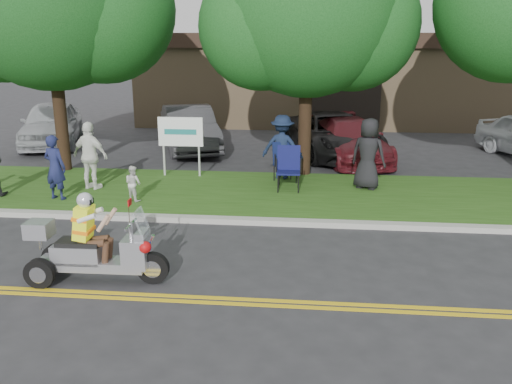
# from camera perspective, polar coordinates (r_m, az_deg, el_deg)

# --- Properties ---
(ground) EXTENTS (120.00, 120.00, 0.00)m
(ground) POSITION_cam_1_polar(r_m,az_deg,el_deg) (8.83, 0.96, -10.09)
(ground) COLOR #28282B
(ground) RESTS_ON ground
(centerline_near) EXTENTS (60.00, 0.10, 0.01)m
(centerline_near) POSITION_cam_1_polar(r_m,az_deg,el_deg) (8.31, 0.62, -11.82)
(centerline_near) COLOR gold
(centerline_near) RESTS_ON ground
(centerline_far) EXTENTS (60.00, 0.10, 0.01)m
(centerline_far) POSITION_cam_1_polar(r_m,az_deg,el_deg) (8.45, 0.71, -11.31)
(centerline_far) COLOR gold
(centerline_far) RESTS_ON ground
(curb) EXTENTS (60.00, 0.25, 0.12)m
(curb) POSITION_cam_1_polar(r_m,az_deg,el_deg) (11.61, 2.23, -3.17)
(curb) COLOR #A8A89E
(curb) RESTS_ON ground
(grass_verge) EXTENTS (60.00, 4.00, 0.10)m
(grass_verge) POSITION_cam_1_polar(r_m,az_deg,el_deg) (13.66, 2.80, -0.21)
(grass_verge) COLOR #244913
(grass_verge) RESTS_ON ground
(commercial_building) EXTENTS (18.00, 8.20, 4.00)m
(commercial_building) POSITION_cam_1_polar(r_m,az_deg,el_deg) (26.96, 8.80, 11.97)
(commercial_building) COLOR #9E7F5B
(commercial_building) RESTS_ON ground
(tree_mid) EXTENTS (5.88, 4.80, 7.05)m
(tree_mid) POSITION_cam_1_polar(r_m,az_deg,el_deg) (15.13, 5.67, 18.11)
(tree_mid) COLOR #332114
(tree_mid) RESTS_ON ground
(business_sign) EXTENTS (1.25, 0.06, 1.75)m
(business_sign) POSITION_cam_1_polar(r_m,az_deg,el_deg) (15.15, -7.93, 5.96)
(business_sign) COLOR silver
(business_sign) RESTS_ON ground
(trike_scooter) EXTENTS (2.32, 0.78, 1.52)m
(trike_scooter) POSITION_cam_1_polar(r_m,az_deg,el_deg) (9.26, -16.95, -5.95)
(trike_scooter) COLOR black
(trike_scooter) RESTS_ON ground
(lawn_chair_a) EXTENTS (0.60, 0.63, 1.11)m
(lawn_chair_a) POSITION_cam_1_polar(r_m,az_deg,el_deg) (13.77, 3.45, 2.82)
(lawn_chair_a) COLOR black
(lawn_chair_a) RESTS_ON grass_verge
(lawn_chair_b) EXTENTS (0.72, 0.74, 1.05)m
(lawn_chair_b) POSITION_cam_1_polar(r_m,az_deg,el_deg) (14.56, 2.95, 3.43)
(lawn_chair_b) COLOR black
(lawn_chair_b) RESTS_ON grass_verge
(spectator_adult_left) EXTENTS (0.65, 0.51, 1.56)m
(spectator_adult_left) POSITION_cam_1_polar(r_m,az_deg,el_deg) (13.74, -20.40, 2.46)
(spectator_adult_left) COLOR #191F48
(spectator_adult_left) RESTS_ON grass_verge
(spectator_adult_right) EXTENTS (1.09, 0.70, 1.73)m
(spectator_adult_right) POSITION_cam_1_polar(r_m,az_deg,el_deg) (14.36, -17.03, 3.66)
(spectator_adult_right) COLOR white
(spectator_adult_right) RESTS_ON grass_verge
(spectator_chair_a) EXTENTS (1.22, 0.82, 1.75)m
(spectator_chair_a) POSITION_cam_1_polar(r_m,az_deg,el_deg) (14.82, 2.78, 4.77)
(spectator_chair_a) COLOR #15203B
(spectator_chair_a) RESTS_ON grass_verge
(spectator_chair_b) EXTENTS (1.05, 0.91, 1.82)m
(spectator_chair_b) POSITION_cam_1_polar(r_m,az_deg,el_deg) (14.06, 11.73, 3.97)
(spectator_chair_b) COLOR black
(spectator_chair_b) RESTS_ON grass_verge
(child_right) EXTENTS (0.52, 0.48, 0.85)m
(child_right) POSITION_cam_1_polar(r_m,az_deg,el_deg) (13.16, -12.80, 0.91)
(child_right) COLOR silver
(child_right) RESTS_ON grass_verge
(parked_car_far_left) EXTENTS (3.18, 5.02, 1.59)m
(parked_car_far_left) POSITION_cam_1_polar(r_m,az_deg,el_deg) (21.30, -20.72, 6.75)
(parked_car_far_left) COLOR #9FA2A6
(parked_car_far_left) RESTS_ON ground
(parked_car_left) EXTENTS (3.11, 4.89, 1.52)m
(parked_car_left) POSITION_cam_1_polar(r_m,az_deg,el_deg) (19.22, -7.03, 6.65)
(parked_car_left) COLOR #353437
(parked_car_left) RESTS_ON ground
(parked_car_mid) EXTENTS (3.72, 5.57, 1.42)m
(parked_car_mid) POSITION_cam_1_polar(r_m,az_deg,el_deg) (18.37, 8.08, 6.01)
(parked_car_mid) COLOR black
(parked_car_mid) RESTS_ON ground
(parked_car_right) EXTENTS (2.85, 4.88, 1.33)m
(parked_car_right) POSITION_cam_1_polar(r_m,az_deg,el_deg) (17.76, 9.85, 5.43)
(parked_car_right) COLOR #55131A
(parked_car_right) RESTS_ON ground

